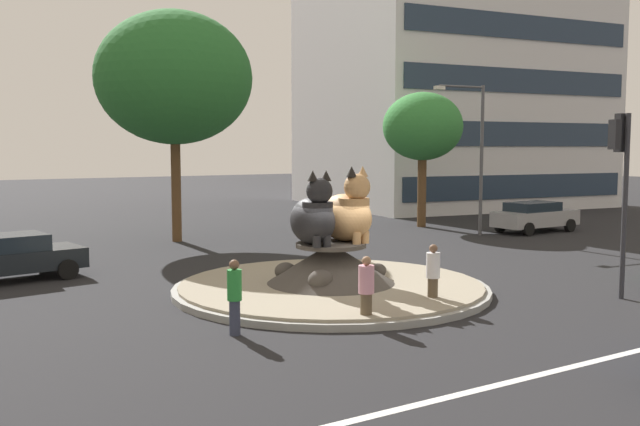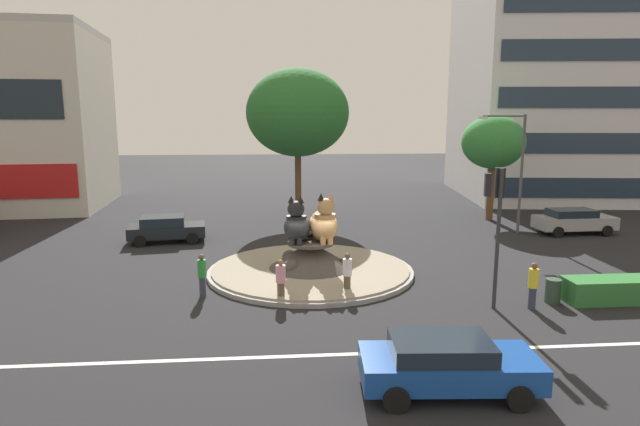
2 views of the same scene
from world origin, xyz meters
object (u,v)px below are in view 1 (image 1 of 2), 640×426
Objects in this scene: pedestrian_green_shirt at (235,295)px; office_tower at (449,20)px; pedestrian_pink_shirt at (366,289)px; parked_car_right at (11,256)px; second_tree_near_tower at (423,127)px; pedestrian_white_shirt at (433,274)px; cat_statue_calico at (348,214)px; traffic_light_mast at (622,164)px; cat_statue_black at (314,217)px; streetlight_arm at (476,147)px; sedan_on_far_lane at (535,216)px; broadleaf_tree_behind_island at (174,78)px.

office_tower is at bearing 38.31° from pedestrian_green_shirt.
pedestrian_pink_shirt is 0.38× the size of parked_car_right.
second_tree_near_tower is 19.22m from pedestrian_white_shirt.
office_tower is at bearing 126.42° from cat_statue_calico.
pedestrian_green_shirt is (-10.62, 2.02, -2.81)m from traffic_light_mast.
office_tower is 3.80× the size of second_tree_near_tower.
pedestrian_pink_shirt is 2.67m from pedestrian_white_shirt.
cat_statue_black is 1.26× the size of pedestrian_green_shirt.
pedestrian_white_shirt is at bearing -4.66° from pedestrian_green_shirt.
second_tree_near_tower is at bearing -129.54° from office_tower.
cat_statue_black is at bearing -93.90° from cat_statue_calico.
cat_statue_black reaches higher than pedestrian_white_shirt.
parked_car_right is at bearing 8.58° from streetlight_arm.
sedan_on_far_lane is at bearing 178.93° from streetlight_arm.
cat_statue_calico is 5.90m from pedestrian_green_shirt.
sedan_on_far_lane is (14.96, 9.82, -0.07)m from pedestrian_white_shirt.
office_tower is (23.74, 22.33, 11.10)m from cat_statue_calico.
sedan_on_far_lane is at bearing 80.44° from pedestrian_white_shirt.
cat_statue_calico is 1.40× the size of pedestrian_green_shirt.
office_tower is 26.89m from broadleaf_tree_behind_island.
pedestrian_pink_shirt is 0.99× the size of pedestrian_white_shirt.
broadleaf_tree_behind_island reaches higher than traffic_light_mast.
pedestrian_pink_shirt is at bearing -34.54° from cat_statue_calico.
traffic_light_mast is 17.82m from second_tree_near_tower.
broadleaf_tree_behind_island is 18.41m from sedan_on_far_lane.
second_tree_near_tower is 21.65m from parked_car_right.
office_tower is at bearing 17.70° from parked_car_right.
cat_statue_calico is at bearing 27.42° from pedestrian_green_shirt.
streetlight_arm is at bearing 170.67° from sedan_on_far_lane.
office_tower is at bearing -22.69° from traffic_light_mast.
cat_statue_calico is 14.18m from streetlight_arm.
pedestrian_green_shirt is at bearing 37.64° from streetlight_arm.
cat_statue_black is 1.31× the size of pedestrian_pink_shirt.
traffic_light_mast is (6.85, -4.88, 1.53)m from cat_statue_black.
streetlight_arm is (13.22, 7.30, 1.98)m from cat_statue_black.
pedestrian_white_shirt is at bearing 48.91° from streetlight_arm.
sedan_on_far_lane is at bearing -8.13° from parked_car_right.
cat_statue_calico is 1.46× the size of pedestrian_pink_shirt.
traffic_light_mast reaches higher than pedestrian_white_shirt.
parked_car_right is (-7.06, 6.66, -1.42)m from cat_statue_black.
broadleaf_tree_behind_island reaches higher than pedestrian_white_shirt.
streetlight_arm reaches higher than sedan_on_far_lane.
streetlight_arm is (12.03, 7.24, 1.95)m from cat_statue_calico.
sedan_on_far_lane is (16.20, -5.98, -6.37)m from broadleaf_tree_behind_island.
cat_statue_black reaches higher than sedan_on_far_lane.
broadleaf_tree_behind_island reaches higher than second_tree_near_tower.
pedestrian_green_shirt reaches higher than sedan_on_far_lane.
broadleaf_tree_behind_island is at bearing -152.49° from pedestrian_pink_shirt.
cat_statue_calico is at bearing 37.81° from streetlight_arm.
office_tower is 2.65× the size of broadleaf_tree_behind_island.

